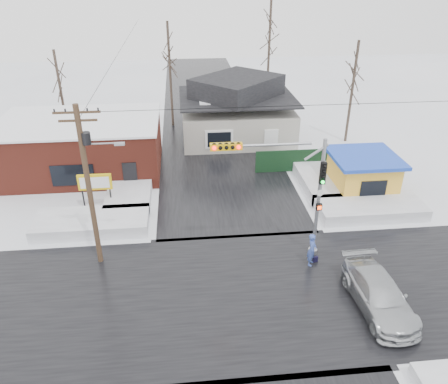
{
  "coord_description": "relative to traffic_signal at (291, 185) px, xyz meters",
  "views": [
    {
      "loc": [
        -3.13,
        -16.87,
        14.89
      ],
      "look_at": [
        -0.87,
        5.37,
        3.0
      ],
      "focal_mm": 35.0,
      "sensor_mm": 36.0,
      "label": 1
    }
  ],
  "objects": [
    {
      "name": "marquee_sign",
      "position": [
        -11.43,
        6.53,
        -2.62
      ],
      "size": [
        2.2,
        0.21,
        2.55
      ],
      "color": "black",
      "rests_on": "ground"
    },
    {
      "name": "shopping_bag",
      "position": [
        1.49,
        -0.79,
        -4.36
      ],
      "size": [
        0.3,
        0.19,
        0.35
      ],
      "primitive_type": "cube",
      "rotation": [
        0.0,
        0.0,
        0.29
      ],
      "color": "black",
      "rests_on": "ground"
    },
    {
      "name": "snowbank_nside_e",
      "position": [
        4.57,
        9.03,
        -4.14
      ],
      "size": [
        3.0,
        8.0,
        0.8
      ],
      "primitive_type": "cube",
      "color": "white",
      "rests_on": "ground"
    },
    {
      "name": "tree_far_right",
      "position": [
        9.57,
        17.03,
        2.62
      ],
      "size": [
        3.0,
        3.0,
        9.0
      ],
      "color": "#332821",
      "rests_on": "ground"
    },
    {
      "name": "brick_building",
      "position": [
        -13.43,
        13.03,
        -2.46
      ],
      "size": [
        12.2,
        8.2,
        4.12
      ],
      "color": "maroon",
      "rests_on": "ground"
    },
    {
      "name": "snowbank_nside_w",
      "position": [
        -9.43,
        9.03,
        -4.14
      ],
      "size": [
        3.0,
        8.0,
        0.8
      ],
      "primitive_type": "cube",
      "color": "white",
      "rests_on": "ground"
    },
    {
      "name": "pedestrian",
      "position": [
        1.17,
        -0.94,
        -3.57
      ],
      "size": [
        0.71,
        0.83,
        1.93
      ],
      "primitive_type": "imported",
      "rotation": [
        0.0,
        0.0,
        1.14
      ],
      "color": "#3C55A9",
      "rests_on": "ground"
    },
    {
      "name": "snowbank_ne",
      "position": [
        6.57,
        4.03,
        -4.14
      ],
      "size": [
        7.0,
        3.0,
        0.8
      ],
      "primitive_type": "cube",
      "color": "white",
      "rests_on": "ground"
    },
    {
      "name": "tree_far_west",
      "position": [
        -16.43,
        21.03,
        1.82
      ],
      "size": [
        3.0,
        3.0,
        8.0
      ],
      "color": "#332821",
      "rests_on": "ground"
    },
    {
      "name": "road_ns",
      "position": [
        -2.43,
        -2.97,
        -4.53
      ],
      "size": [
        10.0,
        120.0,
        0.02
      ],
      "primitive_type": "cube",
      "color": "black",
      "rests_on": "ground"
    },
    {
      "name": "ground",
      "position": [
        -2.43,
        -2.97,
        -4.54
      ],
      "size": [
        120.0,
        120.0,
        0.0
      ],
      "primitive_type": "plane",
      "color": "white",
      "rests_on": "ground"
    },
    {
      "name": "road_ew",
      "position": [
        -2.43,
        -2.97,
        -4.53
      ],
      "size": [
        120.0,
        10.0,
        0.02
      ],
      "primitive_type": "cube",
      "color": "black",
      "rests_on": "ground"
    },
    {
      "name": "tree_far_left",
      "position": [
        -6.43,
        23.03,
        3.41
      ],
      "size": [
        3.0,
        3.0,
        10.0
      ],
      "color": "#332821",
      "rests_on": "ground"
    },
    {
      "name": "car",
      "position": [
        3.43,
        -4.59,
        -3.76
      ],
      "size": [
        2.41,
        5.46,
        1.56
      ],
      "primitive_type": "imported",
      "rotation": [
        0.0,
        0.0,
        0.04
      ],
      "color": "#B3B7BB",
      "rests_on": "ground"
    },
    {
      "name": "fence",
      "position": [
        4.07,
        11.03,
        -3.64
      ],
      "size": [
        8.0,
        0.12,
        1.8
      ],
      "primitive_type": "cube",
      "color": "black",
      "rests_on": "ground"
    },
    {
      "name": "utility_pole",
      "position": [
        -10.36,
        0.53,
        0.57
      ],
      "size": [
        3.15,
        0.44,
        9.0
      ],
      "color": "#382619",
      "rests_on": "ground"
    },
    {
      "name": "house",
      "position": [
        -0.43,
        19.03,
        -1.92
      ],
      "size": [
        10.4,
        8.4,
        5.76
      ],
      "color": "#B3AFA2",
      "rests_on": "ground"
    },
    {
      "name": "tree_far_mid",
      "position": [
        3.57,
        25.03,
        5.0
      ],
      "size": [
        3.0,
        3.0,
        12.0
      ],
      "color": "#332821",
      "rests_on": "ground"
    },
    {
      "name": "traffic_signal",
      "position": [
        0.0,
        0.0,
        0.0
      ],
      "size": [
        6.05,
        0.68,
        7.0
      ],
      "color": "gray",
      "rests_on": "ground"
    },
    {
      "name": "kiosk",
      "position": [
        7.07,
        7.03,
        -3.08
      ],
      "size": [
        4.6,
        4.6,
        2.88
      ],
      "color": "yellow",
      "rests_on": "ground"
    },
    {
      "name": "snowbank_nw",
      "position": [
        -11.43,
        4.03,
        -4.14
      ],
      "size": [
        7.0,
        3.0,
        0.8
      ],
      "primitive_type": "cube",
      "color": "white",
      "rests_on": "ground"
    }
  ]
}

